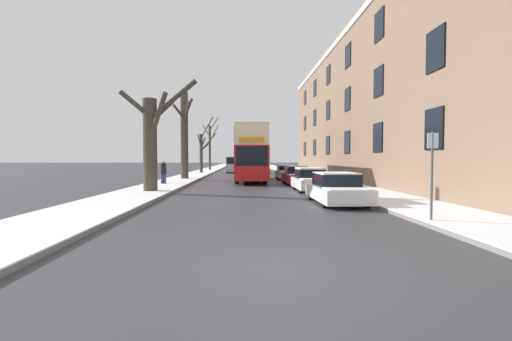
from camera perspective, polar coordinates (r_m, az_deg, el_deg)
name	(u,v)px	position (r m, az deg, el deg)	size (l,w,h in m)	color
ground_plane	(278,267)	(6.36, 3.69, -15.68)	(320.00, 320.00, 0.00)	#38383D
sidewalk_left	(211,169)	(59.31, -7.53, 0.19)	(3.15, 130.00, 0.16)	slate
sidewalk_right	(281,169)	(59.44, 4.25, 0.21)	(3.15, 130.00, 0.16)	slate
terrace_facade_right	(388,109)	(32.75, 21.08, 9.61)	(9.10, 41.82, 12.69)	#7A604C
bare_tree_left_0	(152,139)	(19.76, -16.99, 5.03)	(4.32, 1.74, 6.12)	#423A30
bare_tree_left_1	(184,134)	(31.35, -11.84, 6.05)	(1.72, 2.95, 7.85)	#423A30
bare_tree_left_2	(202,151)	(43.89, -8.96, 3.31)	(2.20, 2.69, 7.35)	#423A30
bare_tree_left_3	(210,146)	(54.88, -7.67, 4.07)	(2.62, 1.32, 8.38)	#423A30
double_decker_bus	(250,152)	(29.75, -1.00, 3.18)	(2.54, 11.71, 4.51)	red
parked_car_0	(337,189)	(15.15, 13.29, -3.02)	(1.90, 4.31, 1.33)	silver
parked_car_1	(310,180)	(20.73, 9.02, -1.60)	(1.78, 3.98, 1.39)	silver
parked_car_2	(296,176)	(26.11, 6.68, -0.85)	(1.74, 4.23, 1.39)	maroon
parked_car_3	(286,173)	(32.17, 4.98, -0.33)	(1.72, 4.00, 1.35)	#9EA3AD
oncoming_van	(234,164)	(47.12, -3.74, 1.09)	(1.91, 4.91, 2.20)	#9EA3AD
pedestrian_left_sidewalk	(163,172)	(25.16, -15.17, -0.19)	(0.40, 0.40, 1.82)	navy
street_sign_post	(432,172)	(11.06, 27.27, -0.24)	(0.32, 0.07, 2.70)	#4C4F54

